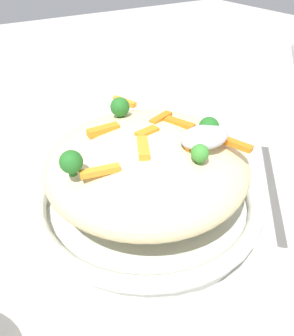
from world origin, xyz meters
name	(u,v)px	position (x,y,z in m)	size (l,w,h in m)	color
ground_plane	(147,213)	(0.00, 0.00, 0.00)	(2.40, 2.40, 0.00)	beige
serving_bowl	(147,200)	(0.00, 0.00, 0.02)	(0.28, 0.28, 0.04)	silver
pasta_mound	(147,164)	(0.00, 0.00, 0.08)	(0.24, 0.23, 0.08)	beige
carrot_piece_0	(143,133)	(0.00, 0.00, 0.12)	(0.03, 0.01, 0.01)	orange
carrot_piece_1	(100,171)	(0.07, 0.03, 0.11)	(0.04, 0.01, 0.01)	orange
carrot_piece_2	(197,146)	(-0.03, 0.05, 0.11)	(0.03, 0.01, 0.01)	orange
carrot_piece_3	(143,148)	(0.02, 0.02, 0.12)	(0.04, 0.01, 0.01)	orange
carrot_piece_4	(237,144)	(-0.07, 0.07, 0.11)	(0.03, 0.01, 0.01)	orange
carrot_piece_5	(161,118)	(-0.03, -0.02, 0.12)	(0.03, 0.01, 0.01)	orange
carrot_piece_6	(103,130)	(0.04, -0.03, 0.12)	(0.04, 0.01, 0.01)	orange
carrot_piece_7	(179,123)	(-0.04, 0.00, 0.12)	(0.04, 0.01, 0.01)	orange
carrot_piece_8	(125,102)	(-0.02, -0.09, 0.11)	(0.04, 0.01, 0.01)	orange
broccoli_floret_0	(119,108)	(0.00, -0.06, 0.13)	(0.02, 0.02, 0.03)	#205B1C
broccoli_floret_1	(200,153)	(-0.02, 0.07, 0.12)	(0.02, 0.02, 0.02)	#377928
broccoli_floret_2	(71,162)	(0.10, 0.02, 0.13)	(0.02, 0.02, 0.03)	#205B1C
broccoli_floret_3	(209,128)	(-0.06, 0.04, 0.12)	(0.02, 0.02, 0.03)	#205B1C
serving_spoon	(244,127)	(-0.07, 0.07, 0.14)	(0.16, 0.16, 0.09)	#B7B7BC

